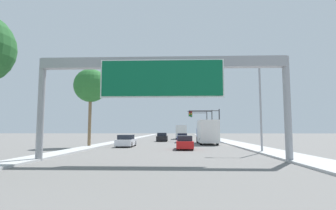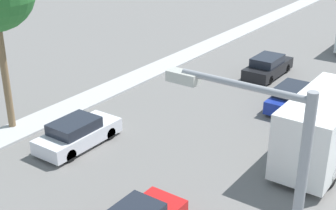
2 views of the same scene
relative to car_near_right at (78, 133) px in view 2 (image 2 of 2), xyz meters
The scene contains 5 objects.
median_strip_left 27.58m from the car_near_right, 97.82° to the left, with size 2.00×120.00×0.15m.
car_near_right is the anchor object (origin of this frame).
car_far_left 12.85m from the car_near_right, 56.98° to the left, with size 1.71×4.43×1.49m.
car_mid_right 15.53m from the car_near_right, 76.98° to the left, with size 1.83×4.77×1.52m.
truck_box_primary 12.24m from the car_near_right, 30.58° to the left, with size 2.50×8.99×3.37m.
Camera 2 is at (10.58, 18.18, 11.31)m, focal length 50.00 mm.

